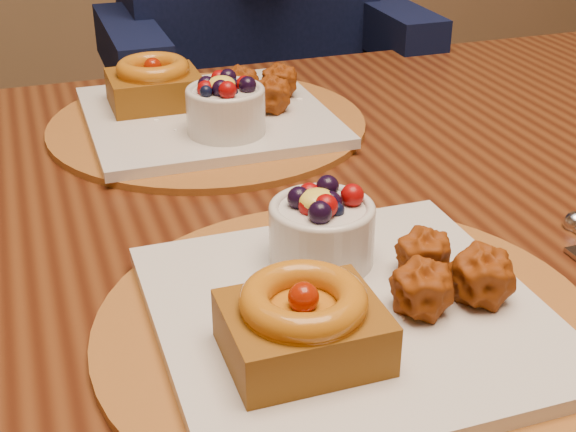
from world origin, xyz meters
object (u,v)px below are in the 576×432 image
object	(u,v)px
place_setting_far	(206,109)
chair_far	(266,159)
place_setting_near	(344,301)
dining_table	(263,272)

from	to	relation	value
place_setting_far	chair_far	size ratio (longest dim) A/B	0.42
place_setting_near	place_setting_far	world-z (taller)	place_setting_far
dining_table	place_setting_far	distance (m)	0.24
place_setting_near	place_setting_far	size ratio (longest dim) A/B	1.00
dining_table	place_setting_near	bearing A→B (deg)	-90.63
dining_table	place_setting_far	bearing A→B (deg)	90.70
dining_table	place_setting_near	xyz separation A→B (m)	(-0.00, -0.22, 0.10)
dining_table	chair_far	world-z (taller)	chair_far
chair_far	dining_table	bearing A→B (deg)	-101.09
place_setting_near	chair_far	world-z (taller)	chair_far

